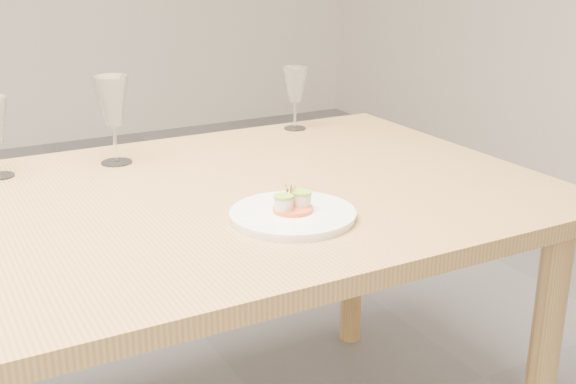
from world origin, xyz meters
TOP-DOWN VIEW (x-y plane):
  - dinner_plate at (0.53, -0.22)m, footprint 0.25×0.25m
  - wine_glass_2 at (0.33, 0.33)m, footprint 0.09×0.09m
  - wine_glass_3 at (0.90, 0.42)m, footprint 0.07×0.07m

SIDE VIEW (x-z plane):
  - dinner_plate at x=0.53m, z-range 0.73..0.80m
  - wine_glass_3 at x=0.90m, z-range 0.79..0.97m
  - wine_glass_2 at x=0.33m, z-range 0.79..1.01m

